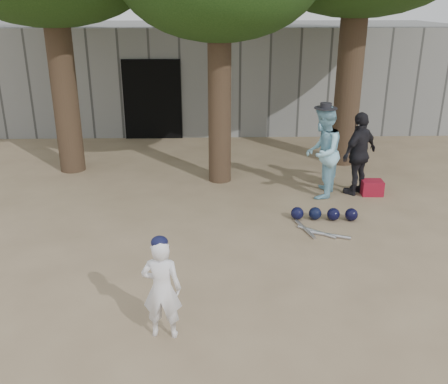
{
  "coord_description": "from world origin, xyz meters",
  "views": [
    {
      "loc": [
        0.4,
        -6.12,
        3.7
      ],
      "look_at": [
        0.6,
        1.0,
        0.95
      ],
      "focal_mm": 40.0,
      "sensor_mm": 36.0,
      "label": 1
    }
  ],
  "objects_px": {
    "spectator_blue": "(322,153)",
    "spectator_dark": "(359,154)",
    "boy_player": "(162,289)",
    "red_bag": "(372,188)"
  },
  "relations": [
    {
      "from": "spectator_blue",
      "to": "spectator_dark",
      "type": "relative_size",
      "value": 1.08
    },
    {
      "from": "boy_player",
      "to": "spectator_blue",
      "type": "xyz_separation_m",
      "value": [
        2.77,
        4.41,
        0.28
      ]
    },
    {
      "from": "red_bag",
      "to": "spectator_blue",
      "type": "bearing_deg",
      "value": -178.26
    },
    {
      "from": "spectator_dark",
      "to": "red_bag",
      "type": "distance_m",
      "value": 0.76
    },
    {
      "from": "spectator_dark",
      "to": "spectator_blue",
      "type": "bearing_deg",
      "value": -29.77
    },
    {
      "from": "spectator_dark",
      "to": "red_bag",
      "type": "relative_size",
      "value": 3.99
    },
    {
      "from": "spectator_dark",
      "to": "boy_player",
      "type": "bearing_deg",
      "value": 12.84
    },
    {
      "from": "spectator_blue",
      "to": "red_bag",
      "type": "height_order",
      "value": "spectator_blue"
    },
    {
      "from": "boy_player",
      "to": "red_bag",
      "type": "relative_size",
      "value": 2.98
    },
    {
      "from": "spectator_blue",
      "to": "spectator_dark",
      "type": "xyz_separation_m",
      "value": [
        0.77,
        0.13,
        -0.07
      ]
    }
  ]
}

